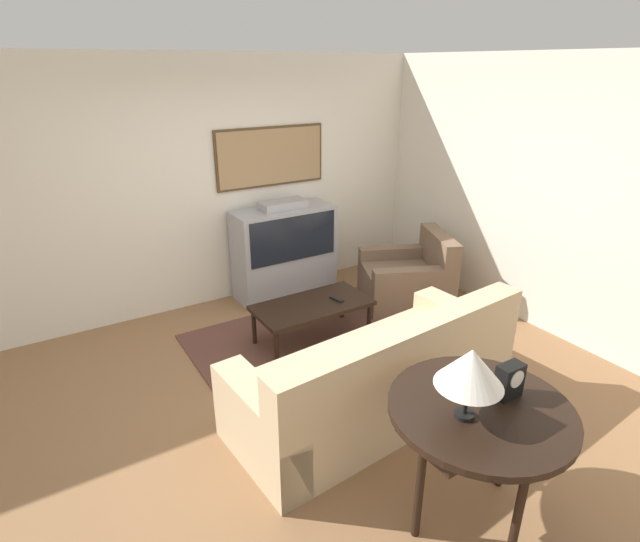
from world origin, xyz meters
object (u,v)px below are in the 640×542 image
object	(u,v)px
console_table	(480,417)
couch	(378,379)
mantel_clock	(509,381)
tv	(284,251)
table_lamp	(471,368)
coffee_table	(312,307)
armchair	(408,280)

from	to	relation	value
console_table	couch	bearing A→B (deg)	83.16
mantel_clock	couch	bearing A→B (deg)	93.80
tv	table_lamp	size ratio (longest dim) A/B	2.80
coffee_table	armchair	bearing A→B (deg)	8.06
couch	mantel_clock	xyz separation A→B (m)	(0.07, -1.08, 0.60)
coffee_table	mantel_clock	xyz separation A→B (m)	(-0.06, -2.30, 0.54)
table_lamp	coffee_table	bearing A→B (deg)	79.92
couch	console_table	world-z (taller)	couch
console_table	mantel_clock	world-z (taller)	mantel_clock
armchair	mantel_clock	size ratio (longest dim) A/B	5.78
tv	coffee_table	world-z (taller)	tv
armchair	mantel_clock	world-z (taller)	mantel_clock
mantel_clock	armchair	bearing A→B (deg)	59.41
tv	table_lamp	world-z (taller)	table_lamp
tv	console_table	bearing A→B (deg)	-99.25
couch	table_lamp	distance (m)	1.37
armchair	console_table	bearing A→B (deg)	-9.93
console_table	mantel_clock	bearing A→B (deg)	-1.72
table_lamp	console_table	bearing A→B (deg)	1.92
tv	mantel_clock	distance (m)	3.47
couch	table_lamp	bearing A→B (deg)	71.21
mantel_clock	console_table	bearing A→B (deg)	178.28
coffee_table	couch	bearing A→B (deg)	-96.24
tv	table_lamp	distance (m)	3.55
tv	console_table	world-z (taller)	tv
couch	mantel_clock	world-z (taller)	mantel_clock
table_lamp	mantel_clock	bearing A→B (deg)	-0.18
couch	mantel_clock	distance (m)	1.23
couch	armchair	bearing A→B (deg)	-141.79
tv	mantel_clock	world-z (taller)	tv
tv	armchair	world-z (taller)	tv
coffee_table	console_table	distance (m)	2.34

